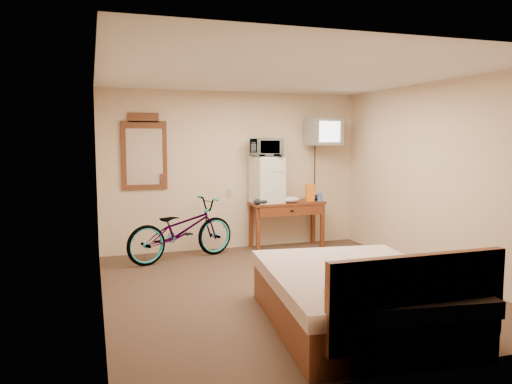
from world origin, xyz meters
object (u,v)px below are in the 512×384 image
microwave (267,147)px  blue_cup (320,197)px  crt_television (324,132)px  bed (359,297)px  wall_mirror (144,152)px  bicycle (181,230)px  desk (288,210)px  mini_fridge (267,180)px

microwave → blue_cup: 1.20m
crt_television → bed: size_ratio=0.27×
microwave → wall_mirror: (-1.87, 0.24, -0.07)m
microwave → wall_mirror: bearing=-165.5°
blue_cup → bicycle: (-2.30, -0.19, -0.37)m
crt_television → bicycle: size_ratio=0.37×
microwave → desk: bearing=17.6°
microwave → blue_cup: size_ratio=3.79×
bicycle → bed: 3.32m
desk → bed: (-0.63, -3.37, -0.32)m
mini_fridge → blue_cup: size_ratio=5.39×
bed → bicycle: bearing=109.9°
bicycle → blue_cup: bearing=-104.3°
microwave → blue_cup: bearing=15.6°
wall_mirror → microwave: bearing=-7.4°
blue_cup → bicycle: bicycle is taller
desk → crt_television: bearing=1.6°
wall_mirror → bed: bearing=-66.5°
bicycle → microwave: bearing=-97.7°
blue_cup → bicycle: 2.34m
bicycle → crt_television: bearing=-102.4°
mini_fridge → bicycle: size_ratio=0.43×
mini_fridge → microwave: 0.51m
microwave → bicycle: bearing=-146.8°
wall_mirror → bed: (1.58, -3.64, -1.26)m
desk → mini_fridge: size_ratio=1.64×
crt_television → mini_fridge: bearing=179.5°
microwave → bed: size_ratio=0.23×
wall_mirror → desk: bearing=-6.9°
crt_television → bicycle: 2.80m
microwave → mini_fridge: bearing=-101.8°
microwave → blue_cup: (0.88, -0.10, -0.81)m
desk → mini_fridge: bearing=175.7°
microwave → bed: bearing=-73.0°
mini_fridge → bed: mini_fridge is taller
wall_mirror → bed: 4.17m
desk → bed: size_ratio=0.53×
desk → crt_television: size_ratio=1.93×
blue_cup → crt_television: 1.06m
blue_cup → bed: bed is taller
blue_cup → mini_fridge: bearing=173.7°
bicycle → mini_fridge: bearing=-97.7°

